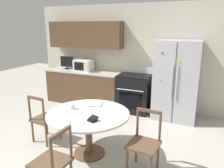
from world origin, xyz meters
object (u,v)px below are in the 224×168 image
(dining_chair_near, at_px, (53,163))
(wallet, at_px, (93,119))
(microwave, at_px, (84,65))
(countertop_tv, at_px, (67,62))
(refrigerator, at_px, (176,80))
(dining_chair_right, at_px, (144,144))
(oven_range, at_px, (134,93))
(candle_glass, at_px, (72,107))
(dining_chair_left, at_px, (44,119))

(dining_chair_near, xyz_separation_m, wallet, (0.19, 0.71, 0.32))
(microwave, distance_m, wallet, 2.90)
(countertop_tv, distance_m, wallet, 3.28)
(wallet, bearing_deg, refrigerator, 69.82)
(wallet, bearing_deg, dining_chair_near, -105.16)
(microwave, bearing_deg, dining_chair_right, -44.23)
(refrigerator, relative_size, oven_range, 1.64)
(refrigerator, distance_m, dining_chair_near, 3.25)
(oven_range, distance_m, candle_glass, 2.17)
(dining_chair_left, relative_size, candle_glass, 9.60)
(microwave, distance_m, countertop_tv, 0.58)
(countertop_tv, distance_m, dining_chair_right, 3.73)
(refrigerator, distance_m, oven_range, 1.07)
(microwave, distance_m, dining_chair_right, 3.27)
(dining_chair_right, height_order, wallet, dining_chair_right)
(countertop_tv, height_order, candle_glass, countertop_tv)
(dining_chair_left, distance_m, candle_glass, 0.71)
(oven_range, xyz_separation_m, candle_glass, (-0.41, -2.10, 0.30))
(countertop_tv, bearing_deg, dining_chair_near, -58.40)
(countertop_tv, height_order, dining_chair_left, countertop_tv)
(wallet, bearing_deg, dining_chair_left, 165.94)
(refrigerator, height_order, oven_range, refrigerator)
(countertop_tv, height_order, wallet, countertop_tv)
(candle_glass, bearing_deg, microwave, 115.78)
(microwave, bearing_deg, dining_chair_near, -66.19)
(microwave, xyz_separation_m, countertop_tv, (-0.57, 0.05, 0.04))
(oven_range, relative_size, dining_chair_left, 1.20)
(refrigerator, height_order, countertop_tv, refrigerator)
(dining_chair_right, bearing_deg, oven_range, -64.38)
(countertop_tv, relative_size, dining_chair_left, 0.42)
(oven_range, bearing_deg, dining_chair_left, -116.29)
(dining_chair_near, bearing_deg, wallet, -11.90)
(dining_chair_right, bearing_deg, dining_chair_left, 1.04)
(oven_range, height_order, countertop_tv, countertop_tv)
(microwave, xyz_separation_m, wallet, (1.57, -2.42, -0.29))
(countertop_tv, relative_size, dining_chair_near, 0.42)
(countertop_tv, height_order, dining_chair_near, countertop_tv)
(oven_range, height_order, candle_glass, oven_range)
(microwave, height_order, candle_glass, microwave)
(microwave, bearing_deg, candle_glass, -64.22)
(oven_range, relative_size, dining_chair_right, 1.20)
(refrigerator, relative_size, candle_glass, 18.90)
(dining_chair_near, xyz_separation_m, dining_chair_left, (-0.97, 1.00, 0.00))
(dining_chair_right, xyz_separation_m, dining_chair_left, (-1.89, 0.11, 0.00))
(candle_glass, bearing_deg, countertop_tv, 126.29)
(oven_range, bearing_deg, dining_chair_near, -91.21)
(dining_chair_left, bearing_deg, oven_range, 69.86)
(oven_range, relative_size, countertop_tv, 2.82)
(microwave, relative_size, dining_chair_right, 0.53)
(dining_chair_left, bearing_deg, wallet, -7.91)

